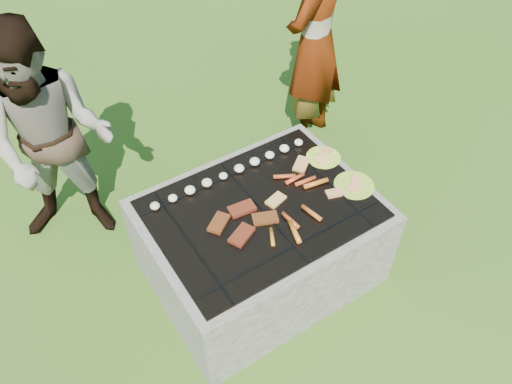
{
  "coord_description": "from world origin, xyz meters",
  "views": [
    {
      "loc": [
        -1.04,
        -1.55,
        2.71
      ],
      "look_at": [
        0.0,
        0.05,
        0.7
      ],
      "focal_mm": 35.0,
      "sensor_mm": 36.0,
      "label": 1
    }
  ],
  "objects_px": {
    "plate_near": "(354,186)",
    "bystander": "(53,144)",
    "plate_far": "(323,157)",
    "cook": "(315,43)",
    "fire_pit": "(260,244)"
  },
  "relations": [
    {
      "from": "plate_far",
      "to": "plate_near",
      "type": "distance_m",
      "value": 0.29
    },
    {
      "from": "plate_near",
      "to": "bystander",
      "type": "distance_m",
      "value": 1.8
    },
    {
      "from": "plate_far",
      "to": "cook",
      "type": "height_order",
      "value": "cook"
    },
    {
      "from": "plate_far",
      "to": "plate_near",
      "type": "bearing_deg",
      "value": -90.16
    },
    {
      "from": "plate_near",
      "to": "bystander",
      "type": "height_order",
      "value": "bystander"
    },
    {
      "from": "plate_near",
      "to": "cook",
      "type": "xyz_separation_m",
      "value": [
        0.53,
        1.09,
        0.24
      ]
    },
    {
      "from": "plate_near",
      "to": "cook",
      "type": "relative_size",
      "value": 0.15
    },
    {
      "from": "fire_pit",
      "to": "cook",
      "type": "bearing_deg",
      "value": 40.91
    },
    {
      "from": "bystander",
      "to": "cook",
      "type": "bearing_deg",
      "value": 28.41
    },
    {
      "from": "fire_pit",
      "to": "cook",
      "type": "xyz_separation_m",
      "value": [
        1.09,
        0.94,
        0.57
      ]
    },
    {
      "from": "plate_near",
      "to": "bystander",
      "type": "xyz_separation_m",
      "value": [
        -1.39,
        1.13,
        0.16
      ]
    },
    {
      "from": "fire_pit",
      "to": "cook",
      "type": "distance_m",
      "value": 1.55
    },
    {
      "from": "cook",
      "to": "bystander",
      "type": "height_order",
      "value": "cook"
    },
    {
      "from": "plate_far",
      "to": "bystander",
      "type": "xyz_separation_m",
      "value": [
        -1.39,
        0.84,
        0.16
      ]
    },
    {
      "from": "cook",
      "to": "bystander",
      "type": "bearing_deg",
      "value": -25.61
    }
  ]
}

